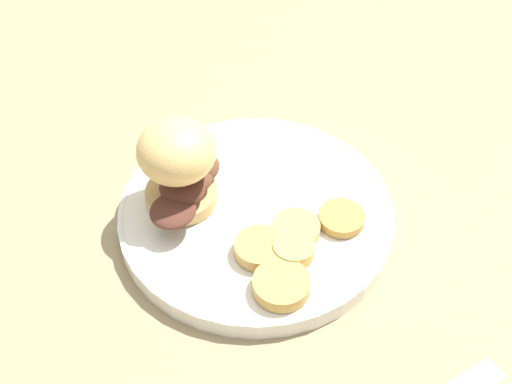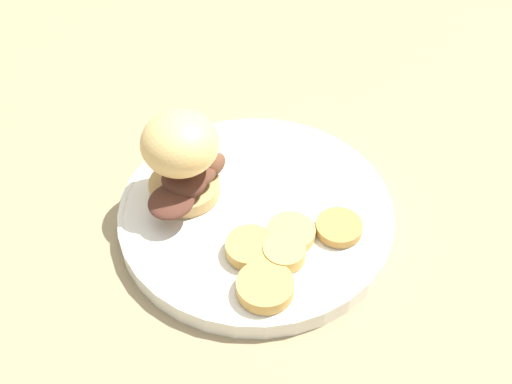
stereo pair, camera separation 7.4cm
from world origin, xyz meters
name	(u,v)px [view 1 (the left image)]	position (x,y,z in m)	size (l,w,h in m)	color
ground_plane	(256,222)	(0.00, 0.00, 0.00)	(4.00, 4.00, 0.00)	#937F5B
dinner_plate	(256,214)	(0.00, 0.00, 0.01)	(0.29, 0.29, 0.02)	white
sandwich	(179,166)	(0.04, 0.07, 0.08)	(0.11, 0.11, 0.10)	tan
potato_round_0	(341,218)	(-0.05, -0.07, 0.03)	(0.05, 0.05, 0.01)	#BC8942
potato_round_1	(281,285)	(-0.11, 0.02, 0.03)	(0.06, 0.06, 0.01)	tan
potato_round_2	(296,229)	(-0.05, -0.02, 0.03)	(0.05, 0.05, 0.01)	tan
potato_round_3	(294,249)	(-0.07, -0.01, 0.03)	(0.04, 0.04, 0.02)	tan
potato_round_4	(259,248)	(-0.06, 0.02, 0.03)	(0.05, 0.05, 0.01)	tan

